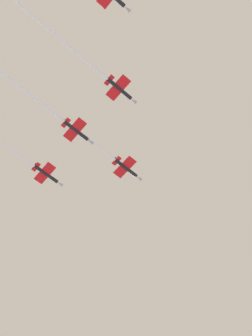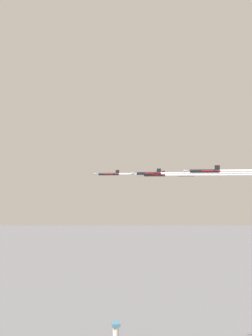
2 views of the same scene
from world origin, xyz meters
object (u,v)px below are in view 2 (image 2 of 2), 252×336
object	(u,v)px
jet_lead	(152,174)
jet_port_inner	(214,173)
jet_starboard_inner	(204,173)
jet_center_rear	(223,175)
jet_port_outer	(200,175)

from	to	relation	value
jet_lead	jet_port_inner	size ratio (longest dim) A/B	0.86
jet_starboard_inner	jet_center_rear	size ratio (longest dim) A/B	1.19
jet_port_inner	jet_starboard_inner	distance (m)	39.98
jet_starboard_inner	jet_port_outer	size ratio (longest dim) A/B	1.21
jet_center_rear	jet_port_outer	bearing A→B (deg)	155.07
jet_port_outer	jet_port_inner	bearing A→B (deg)	-170.92
jet_lead	jet_port_inner	xyz separation A→B (m)	(26.45, 18.39, -0.56)
jet_lead	jet_starboard_inner	bearing A→B (deg)	-53.39
jet_lead	jet_port_outer	size ratio (longest dim) A/B	1.00
jet_starboard_inner	jet_port_outer	world-z (taller)	jet_starboard_inner
jet_port_outer	jet_center_rear	bearing A→B (deg)	-24.93
jet_port_outer	jet_lead	bearing A→B (deg)	90.00
jet_port_outer	jet_center_rear	world-z (taller)	jet_center_rear
jet_starboard_inner	jet_center_rear	xyz separation A→B (m)	(-15.08, 19.00, -0.40)
jet_port_inner	jet_port_outer	size ratio (longest dim) A/B	1.16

